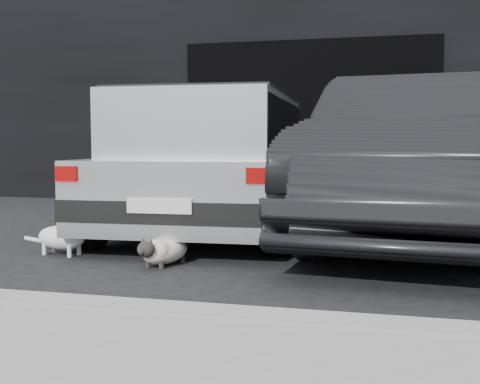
% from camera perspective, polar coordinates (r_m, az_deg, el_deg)
% --- Properties ---
extents(ground, '(80.00, 80.00, 0.00)m').
position_cam_1_polar(ground, '(6.08, -8.01, -4.72)').
color(ground, black).
rests_on(ground, ground).
extents(building_facade, '(34.00, 4.00, 5.00)m').
position_cam_1_polar(building_facade, '(11.73, 7.89, 12.08)').
color(building_facade, black).
rests_on(building_facade, ground).
extents(garage_opening, '(4.00, 0.10, 2.60)m').
position_cam_1_polar(garage_opening, '(9.64, 6.53, 6.53)').
color(garage_opening, black).
rests_on(garage_opening, ground).
extents(curb, '(18.00, 0.25, 0.12)m').
position_cam_1_polar(curb, '(3.35, -8.79, -11.54)').
color(curb, gray).
rests_on(curb, ground).
extents(silver_hatchback, '(2.21, 4.22, 1.52)m').
position_cam_1_polar(silver_hatchback, '(6.75, -2.32, 3.35)').
color(silver_hatchback, '#B7B9BC').
rests_on(silver_hatchback, ground).
extents(second_car, '(2.32, 5.33, 1.71)m').
position_cam_1_polar(second_car, '(6.48, 16.62, 3.28)').
color(second_car, black).
rests_on(second_car, ground).
extents(cat_siamese, '(0.37, 0.75, 0.26)m').
position_cam_1_polar(cat_siamese, '(4.91, -7.39, -5.59)').
color(cat_siamese, beige).
rests_on(cat_siamese, ground).
extents(cat_white, '(0.72, 0.34, 0.34)m').
position_cam_1_polar(cat_white, '(5.53, -16.33, -4.10)').
color(cat_white, silver).
rests_on(cat_white, ground).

